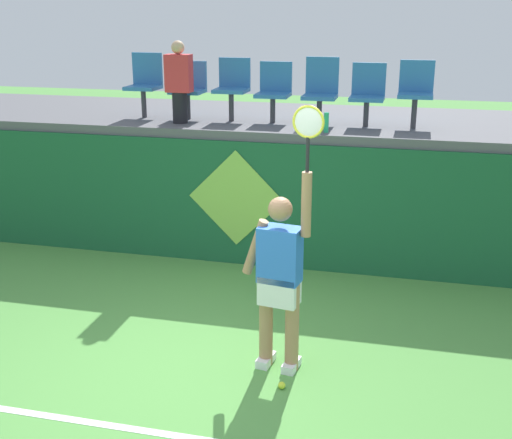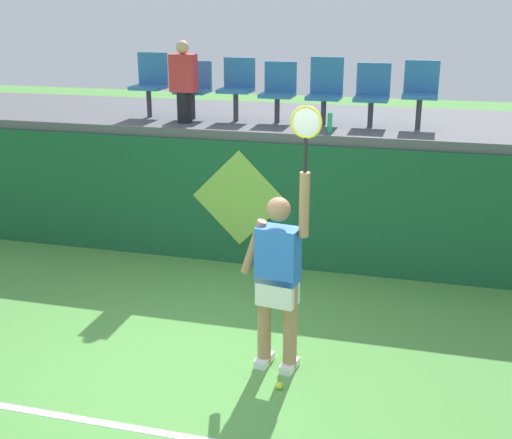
{
  "view_description": "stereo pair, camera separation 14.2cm",
  "coord_description": "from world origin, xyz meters",
  "px_view_note": "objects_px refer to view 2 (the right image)",
  "views": [
    {
      "loc": [
        1.88,
        -5.13,
        3.29
      ],
      "look_at": [
        0.38,
        1.02,
        1.24
      ],
      "focal_mm": 46.44,
      "sensor_mm": 36.0,
      "label": 1
    },
    {
      "loc": [
        2.01,
        -5.09,
        3.29
      ],
      "look_at": [
        0.38,
        1.02,
        1.24
      ],
      "focal_mm": 46.44,
      "sensor_mm": 36.0,
      "label": 2
    }
  ],
  "objects_px": {
    "stadium_chair_3": "(279,89)",
    "stadium_chair_4": "(325,89)",
    "stadium_chair_6": "(420,90)",
    "water_bottle": "(330,123)",
    "tennis_ball": "(279,386)",
    "stadium_chair_5": "(372,92)",
    "spectator_0": "(184,81)",
    "tennis_player": "(278,274)",
    "stadium_chair_1": "(194,86)",
    "stadium_chair_0": "(150,81)",
    "stadium_chair_2": "(237,85)"
  },
  "relations": [
    {
      "from": "tennis_player",
      "to": "spectator_0",
      "type": "relative_size",
      "value": 2.32
    },
    {
      "from": "stadium_chair_0",
      "to": "spectator_0",
      "type": "distance_m",
      "value": 0.77
    },
    {
      "from": "tennis_ball",
      "to": "stadium_chair_5",
      "type": "distance_m",
      "value": 4.33
    },
    {
      "from": "water_bottle",
      "to": "tennis_player",
      "type": "bearing_deg",
      "value": -90.33
    },
    {
      "from": "tennis_player",
      "to": "stadium_chair_6",
      "type": "bearing_deg",
      "value": 72.25
    },
    {
      "from": "stadium_chair_3",
      "to": "stadium_chair_4",
      "type": "relative_size",
      "value": 0.92
    },
    {
      "from": "tennis_player",
      "to": "stadium_chair_0",
      "type": "xyz_separation_m",
      "value": [
        -2.65,
        3.35,
        1.31
      ]
    },
    {
      "from": "stadium_chair_6",
      "to": "spectator_0",
      "type": "height_order",
      "value": "spectator_0"
    },
    {
      "from": "stadium_chair_6",
      "to": "stadium_chair_3",
      "type": "bearing_deg",
      "value": 179.98
    },
    {
      "from": "tennis_player",
      "to": "stadium_chair_1",
      "type": "height_order",
      "value": "stadium_chair_1"
    },
    {
      "from": "stadium_chair_1",
      "to": "stadium_chair_2",
      "type": "height_order",
      "value": "stadium_chair_2"
    },
    {
      "from": "stadium_chair_0",
      "to": "water_bottle",
      "type": "bearing_deg",
      "value": -13.31
    },
    {
      "from": "water_bottle",
      "to": "stadium_chair_3",
      "type": "relative_size",
      "value": 0.31
    },
    {
      "from": "stadium_chair_3",
      "to": "spectator_0",
      "type": "relative_size",
      "value": 0.74
    },
    {
      "from": "stadium_chair_2",
      "to": "stadium_chair_0",
      "type": "bearing_deg",
      "value": 179.78
    },
    {
      "from": "tennis_ball",
      "to": "stadium_chair_6",
      "type": "bearing_deg",
      "value": 75.4
    },
    {
      "from": "tennis_ball",
      "to": "stadium_chair_4",
      "type": "distance_m",
      "value": 4.34
    },
    {
      "from": "tennis_ball",
      "to": "stadium_chair_1",
      "type": "bearing_deg",
      "value": 119.47
    },
    {
      "from": "tennis_ball",
      "to": "spectator_0",
      "type": "distance_m",
      "value": 4.55
    },
    {
      "from": "stadium_chair_5",
      "to": "stadium_chair_3",
      "type": "bearing_deg",
      "value": -179.92
    },
    {
      "from": "tennis_player",
      "to": "stadium_chair_1",
      "type": "bearing_deg",
      "value": 120.86
    },
    {
      "from": "stadium_chair_3",
      "to": "stadium_chair_1",
      "type": "bearing_deg",
      "value": -179.83
    },
    {
      "from": "stadium_chair_5",
      "to": "spectator_0",
      "type": "xyz_separation_m",
      "value": [
        -2.46,
        -0.4,
        0.12
      ]
    },
    {
      "from": "stadium_chair_2",
      "to": "spectator_0",
      "type": "distance_m",
      "value": 0.75
    },
    {
      "from": "stadium_chair_1",
      "to": "stadium_chair_3",
      "type": "bearing_deg",
      "value": 0.17
    },
    {
      "from": "stadium_chair_4",
      "to": "stadium_chair_0",
      "type": "bearing_deg",
      "value": -179.89
    },
    {
      "from": "stadium_chair_5",
      "to": "spectator_0",
      "type": "bearing_deg",
      "value": -170.82
    },
    {
      "from": "stadium_chair_4",
      "to": "stadium_chair_6",
      "type": "relative_size",
      "value": 1.02
    },
    {
      "from": "stadium_chair_6",
      "to": "stadium_chair_4",
      "type": "bearing_deg",
      "value": 179.57
    },
    {
      "from": "stadium_chair_3",
      "to": "stadium_chair_6",
      "type": "height_order",
      "value": "stadium_chair_6"
    },
    {
      "from": "stadium_chair_0",
      "to": "stadium_chair_5",
      "type": "xyz_separation_m",
      "value": [
        3.11,
        -0.0,
        -0.06
      ]
    },
    {
      "from": "stadium_chair_3",
      "to": "stadium_chair_4",
      "type": "xyz_separation_m",
      "value": [
        0.63,
        0.01,
        0.02
      ]
    },
    {
      "from": "stadium_chair_5",
      "to": "water_bottle",
      "type": "bearing_deg",
      "value": -125.28
    },
    {
      "from": "tennis_ball",
      "to": "stadium_chair_3",
      "type": "relative_size",
      "value": 0.08
    },
    {
      "from": "stadium_chair_2",
      "to": "stadium_chair_5",
      "type": "xyz_separation_m",
      "value": [
        1.83,
        0.0,
        -0.04
      ]
    },
    {
      "from": "stadium_chair_5",
      "to": "spectator_0",
      "type": "height_order",
      "value": "spectator_0"
    },
    {
      "from": "tennis_ball",
      "to": "water_bottle",
      "type": "bearing_deg",
      "value": 91.6
    },
    {
      "from": "stadium_chair_2",
      "to": "stadium_chair_1",
      "type": "bearing_deg",
      "value": -179.8
    },
    {
      "from": "stadium_chair_3",
      "to": "stadium_chair_5",
      "type": "bearing_deg",
      "value": 0.08
    },
    {
      "from": "tennis_ball",
      "to": "stadium_chair_2",
      "type": "relative_size",
      "value": 0.08
    },
    {
      "from": "stadium_chair_2",
      "to": "tennis_player",
      "type": "bearing_deg",
      "value": -67.73
    },
    {
      "from": "tennis_ball",
      "to": "stadium_chair_2",
      "type": "height_order",
      "value": "stadium_chair_2"
    },
    {
      "from": "stadium_chair_0",
      "to": "stadium_chair_3",
      "type": "relative_size",
      "value": 1.11
    },
    {
      "from": "spectator_0",
      "to": "stadium_chair_2",
      "type": "bearing_deg",
      "value": 32.17
    },
    {
      "from": "spectator_0",
      "to": "stadium_chair_0",
      "type": "bearing_deg",
      "value": 148.67
    },
    {
      "from": "water_bottle",
      "to": "stadium_chair_4",
      "type": "relative_size",
      "value": 0.28
    },
    {
      "from": "stadium_chair_0",
      "to": "stadium_chair_6",
      "type": "relative_size",
      "value": 1.04
    },
    {
      "from": "stadium_chair_3",
      "to": "stadium_chair_4",
      "type": "bearing_deg",
      "value": 0.76
    },
    {
      "from": "water_bottle",
      "to": "stadium_chair_4",
      "type": "bearing_deg",
      "value": 105.18
    },
    {
      "from": "water_bottle",
      "to": "stadium_chair_4",
      "type": "distance_m",
      "value": 0.74
    }
  ]
}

